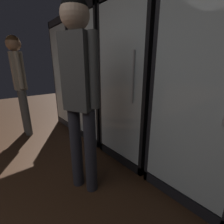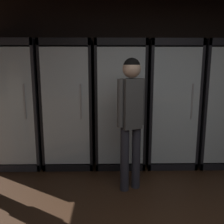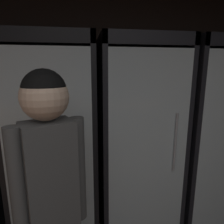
{
  "view_description": "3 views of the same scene",
  "coord_description": "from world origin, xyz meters",
  "px_view_note": "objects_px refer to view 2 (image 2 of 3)",
  "views": [
    {
      "loc": [
        0.71,
        1.27,
        1.17
      ],
      "look_at": [
        -0.54,
        2.33,
        0.67
      ],
      "focal_mm": 24.7,
      "sensor_mm": 36.0,
      "label": 1
    },
    {
      "loc": [
        -0.73,
        -1.12,
        1.61
      ],
      "look_at": [
        -0.67,
        2.3,
        0.93
      ],
      "focal_mm": 40.54,
      "sensor_mm": 36.0,
      "label": 2
    },
    {
      "loc": [
        -0.27,
        0.98,
        1.65
      ],
      "look_at": [
        -0.03,
        2.59,
        1.29
      ],
      "focal_mm": 31.41,
      "sensor_mm": 36.0,
      "label": 3
    }
  ],
  "objects_px": {
    "cooler_far_left": "(18,106)",
    "cooler_right": "(170,106)",
    "cooler_center": "(120,105)",
    "cooler_far_right": "(220,105)",
    "shopper_near": "(131,110)",
    "cooler_left": "(69,105)"
  },
  "relations": [
    {
      "from": "cooler_far_left",
      "to": "cooler_far_right",
      "type": "distance_m",
      "value": 3.15
    },
    {
      "from": "cooler_center",
      "to": "cooler_far_right",
      "type": "height_order",
      "value": "same"
    },
    {
      "from": "cooler_far_right",
      "to": "shopper_near",
      "type": "distance_m",
      "value": 1.71
    },
    {
      "from": "cooler_far_left",
      "to": "cooler_left",
      "type": "height_order",
      "value": "same"
    },
    {
      "from": "cooler_far_left",
      "to": "cooler_center",
      "type": "xyz_separation_m",
      "value": [
        1.57,
        -0.0,
        -0.0
      ]
    },
    {
      "from": "cooler_far_left",
      "to": "cooler_right",
      "type": "relative_size",
      "value": 1.0
    },
    {
      "from": "cooler_far_left",
      "to": "cooler_right",
      "type": "distance_m",
      "value": 2.36
    },
    {
      "from": "cooler_left",
      "to": "cooler_far_right",
      "type": "height_order",
      "value": "same"
    },
    {
      "from": "cooler_right",
      "to": "cooler_far_right",
      "type": "height_order",
      "value": "same"
    },
    {
      "from": "cooler_right",
      "to": "cooler_far_right",
      "type": "bearing_deg",
      "value": 0.04
    },
    {
      "from": "cooler_right",
      "to": "cooler_far_right",
      "type": "distance_m",
      "value": 0.79
    },
    {
      "from": "cooler_right",
      "to": "cooler_left",
      "type": "bearing_deg",
      "value": -179.98
    },
    {
      "from": "cooler_far_left",
      "to": "cooler_far_right",
      "type": "xyz_separation_m",
      "value": [
        3.15,
        -0.0,
        0.0
      ]
    },
    {
      "from": "cooler_far_right",
      "to": "shopper_near",
      "type": "relative_size",
      "value": 1.16
    },
    {
      "from": "cooler_left",
      "to": "shopper_near",
      "type": "relative_size",
      "value": 1.16
    },
    {
      "from": "shopper_near",
      "to": "cooler_right",
      "type": "bearing_deg",
      "value": 51.02
    },
    {
      "from": "cooler_center",
      "to": "cooler_left",
      "type": "bearing_deg",
      "value": -179.97
    },
    {
      "from": "shopper_near",
      "to": "cooler_far_left",
      "type": "bearing_deg",
      "value": 152.89
    },
    {
      "from": "cooler_far_left",
      "to": "cooler_center",
      "type": "distance_m",
      "value": 1.57
    },
    {
      "from": "cooler_right",
      "to": "shopper_near",
      "type": "relative_size",
      "value": 1.16
    },
    {
      "from": "cooler_right",
      "to": "cooler_far_right",
      "type": "xyz_separation_m",
      "value": [
        0.79,
        0.0,
        0.01
      ]
    },
    {
      "from": "cooler_center",
      "to": "shopper_near",
      "type": "relative_size",
      "value": 1.16
    }
  ]
}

